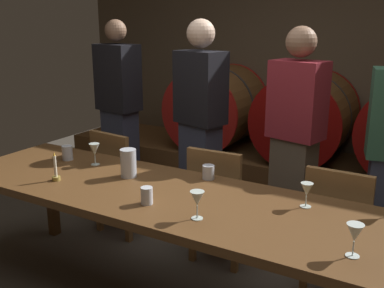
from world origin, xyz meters
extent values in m
cube|color=brown|center=(0.00, 2.60, 1.49)|extent=(5.82, 0.24, 2.97)
cube|color=brown|center=(0.00, 2.05, 0.20)|extent=(5.24, 0.90, 0.41)
cylinder|color=brown|center=(-0.94, 2.05, 0.83)|extent=(0.85, 0.78, 0.85)
cylinder|color=#B21C16|center=(-0.94, 1.65, 0.83)|extent=(0.86, 0.03, 0.86)
cylinder|color=#B21C16|center=(-0.94, 2.46, 0.83)|extent=(0.86, 0.03, 0.86)
cylinder|color=#2D2D33|center=(-0.94, 2.05, 0.83)|extent=(0.85, 0.04, 0.85)
cylinder|color=brown|center=(0.03, 2.05, 0.83)|extent=(0.85, 0.78, 0.85)
cylinder|color=maroon|center=(0.03, 1.65, 0.83)|extent=(0.86, 0.03, 0.86)
cylinder|color=maroon|center=(0.03, 2.46, 0.83)|extent=(0.86, 0.03, 0.86)
cylinder|color=#2D2D33|center=(0.03, 2.05, 0.83)|extent=(0.85, 0.04, 0.85)
cube|color=brown|center=(-0.15, -0.13, 0.74)|extent=(2.90, 0.84, 0.05)
cube|color=brown|center=(-1.52, 0.22, 0.36)|extent=(0.07, 0.07, 0.72)
cube|color=olive|center=(-1.05, 0.62, 0.44)|extent=(0.44, 0.44, 0.04)
cube|color=olive|center=(-1.07, 0.44, 0.67)|extent=(0.40, 0.08, 0.42)
cube|color=olive|center=(-0.86, 0.77, 0.21)|extent=(0.05, 0.05, 0.42)
cube|color=olive|center=(-1.20, 0.81, 0.21)|extent=(0.05, 0.05, 0.42)
cube|color=olive|center=(-0.90, 0.43, 0.21)|extent=(0.05, 0.05, 0.42)
cube|color=olive|center=(-1.24, 0.47, 0.21)|extent=(0.05, 0.05, 0.42)
cube|color=olive|center=(-0.14, 0.61, 0.44)|extent=(0.41, 0.41, 0.04)
cube|color=olive|center=(-0.14, 0.43, 0.67)|extent=(0.40, 0.05, 0.42)
cube|color=olive|center=(0.02, 0.79, 0.21)|extent=(0.05, 0.05, 0.42)
cube|color=olive|center=(-0.32, 0.77, 0.21)|extent=(0.05, 0.05, 0.42)
cube|color=olive|center=(0.03, 0.45, 0.21)|extent=(0.05, 0.05, 0.42)
cube|color=olive|center=(-0.31, 0.43, 0.21)|extent=(0.05, 0.05, 0.42)
cube|color=olive|center=(0.71, 0.61, 0.44)|extent=(0.41, 0.41, 0.04)
cube|color=olive|center=(0.70, 0.43, 0.67)|extent=(0.40, 0.05, 0.42)
cube|color=olive|center=(0.88, 0.78, 0.21)|extent=(0.04, 0.04, 0.42)
cube|color=olive|center=(0.54, 0.78, 0.21)|extent=(0.04, 0.04, 0.42)
cube|color=olive|center=(0.87, 0.44, 0.21)|extent=(0.04, 0.04, 0.42)
cube|color=olive|center=(0.53, 0.44, 0.21)|extent=(0.04, 0.04, 0.42)
cube|color=#33384C|center=(-1.40, 0.98, 0.47)|extent=(0.33, 0.24, 0.94)
cube|color=black|center=(-1.40, 0.98, 1.24)|extent=(0.41, 0.30, 0.59)
sphere|color=#8C664C|center=(-1.40, 0.98, 1.65)|extent=(0.19, 0.19, 0.19)
cube|color=#33384C|center=(-0.49, 0.87, 0.47)|extent=(0.34, 0.27, 0.95)
cube|color=black|center=(-0.49, 0.87, 1.23)|extent=(0.43, 0.33, 0.56)
sphere|color=beige|center=(-0.49, 0.87, 1.64)|extent=(0.22, 0.22, 0.22)
cube|color=brown|center=(0.26, 0.97, 0.45)|extent=(0.34, 0.26, 0.90)
cube|color=maroon|center=(0.26, 0.97, 1.18)|extent=(0.43, 0.32, 0.56)
sphere|color=#8C664C|center=(0.26, 0.97, 1.59)|extent=(0.22, 0.22, 0.22)
cylinder|color=olive|center=(-0.87, -0.30, 0.78)|extent=(0.05, 0.05, 0.02)
cylinder|color=#EDE5CC|center=(-0.87, -0.30, 0.86)|extent=(0.02, 0.02, 0.14)
cone|color=yellow|center=(-0.87, -0.30, 0.94)|extent=(0.01, 0.01, 0.02)
cylinder|color=silver|center=(-0.52, -0.02, 0.86)|extent=(0.10, 0.10, 0.18)
cylinder|color=silver|center=(-0.87, 0.06, 0.77)|extent=(0.06, 0.06, 0.00)
cylinder|color=silver|center=(-0.87, 0.06, 0.80)|extent=(0.01, 0.01, 0.06)
cone|color=silver|center=(-0.87, 0.06, 0.88)|extent=(0.07, 0.07, 0.09)
cylinder|color=silver|center=(0.17, -0.35, 0.77)|extent=(0.06, 0.06, 0.00)
cylinder|color=silver|center=(0.17, -0.35, 0.81)|extent=(0.01, 0.01, 0.07)
cone|color=silver|center=(0.17, -0.35, 0.88)|extent=(0.07, 0.07, 0.08)
cylinder|color=silver|center=(0.61, 0.08, 0.77)|extent=(0.06, 0.06, 0.00)
cylinder|color=silver|center=(0.61, 0.08, 0.80)|extent=(0.01, 0.01, 0.06)
cone|color=silver|center=(0.61, 0.08, 0.87)|extent=(0.07, 0.07, 0.07)
cylinder|color=silver|center=(0.93, -0.34, 0.77)|extent=(0.06, 0.06, 0.00)
cylinder|color=silver|center=(0.93, -0.34, 0.80)|extent=(0.01, 0.01, 0.07)
cone|color=silver|center=(0.93, -0.34, 0.88)|extent=(0.07, 0.07, 0.08)
cylinder|color=silver|center=(-1.12, 0.04, 0.82)|extent=(0.07, 0.07, 0.10)
cylinder|color=silver|center=(-0.16, -0.32, 0.81)|extent=(0.07, 0.07, 0.10)
cylinder|color=silver|center=(-0.06, 0.20, 0.81)|extent=(0.08, 0.08, 0.09)
camera|label=1|loc=(1.20, -2.17, 1.75)|focal=41.92mm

